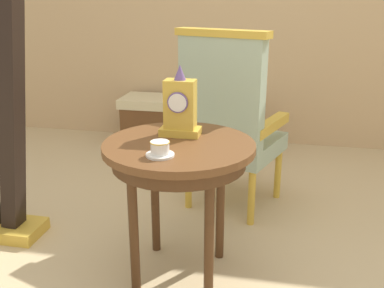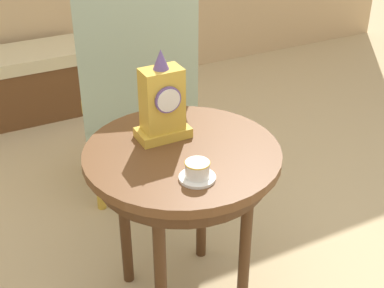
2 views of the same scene
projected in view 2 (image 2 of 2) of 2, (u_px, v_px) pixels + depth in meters
side_table at (182, 170)px, 1.94m from camera, size 0.70×0.70×0.68m
teacup_left at (197, 171)px, 1.73m from camera, size 0.12×0.12×0.06m
mantel_clock at (162, 104)px, 1.91m from camera, size 0.19×0.11×0.34m
armchair at (139, 88)px, 2.57m from camera, size 0.68×0.68×1.14m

